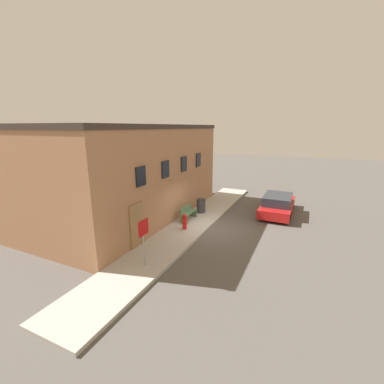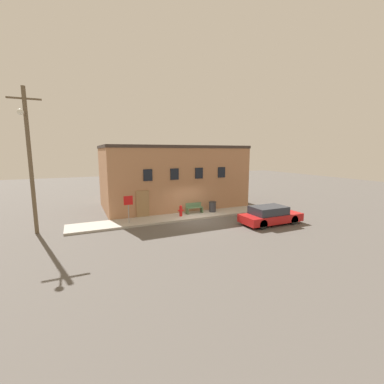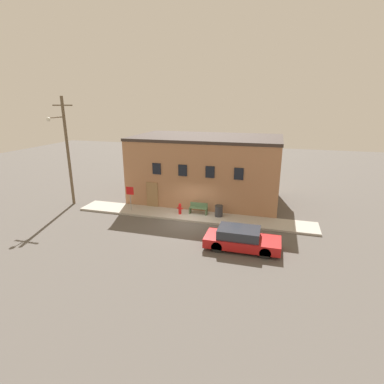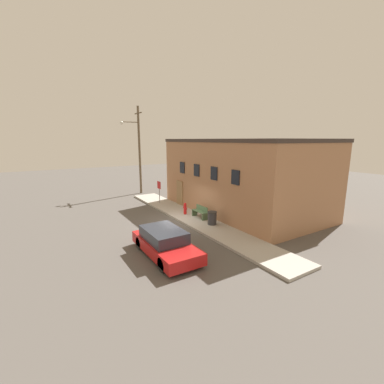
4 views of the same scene
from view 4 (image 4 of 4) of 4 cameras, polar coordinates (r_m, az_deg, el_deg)
The scene contains 9 objects.
ground_plane at distance 18.05m, azimuth -3.00°, elevation -6.59°, with size 80.00×80.00×0.00m, color #56514C.
sidewalk at distance 18.55m, azimuth -0.02°, elevation -5.83°, with size 18.37×2.19×0.15m.
brick_building at distance 20.67m, azimuth 11.07°, elevation 3.63°, with size 12.57×7.21×5.68m.
fire_hydrant at distance 19.19m, azimuth -1.55°, elevation -3.66°, with size 0.48×0.23×0.86m.
stop_sign at distance 22.41m, azimuth -7.32°, elevation 0.86°, with size 0.64×0.06×1.93m.
bench at distance 18.30m, azimuth 1.83°, elevation -4.45°, with size 1.39×0.44×0.85m.
trash_bin at distance 16.94m, azimuth 4.49°, elevation -5.76°, with size 0.61×0.61×0.87m.
utility_pole at distance 27.46m, azimuth -11.84°, elevation 9.66°, with size 1.80×2.02×8.95m.
parked_car at distance 12.95m, azimuth -6.00°, elevation -11.19°, with size 4.47×1.87×1.30m.
Camera 4 is at (15.06, -8.20, 5.62)m, focal length 24.00 mm.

